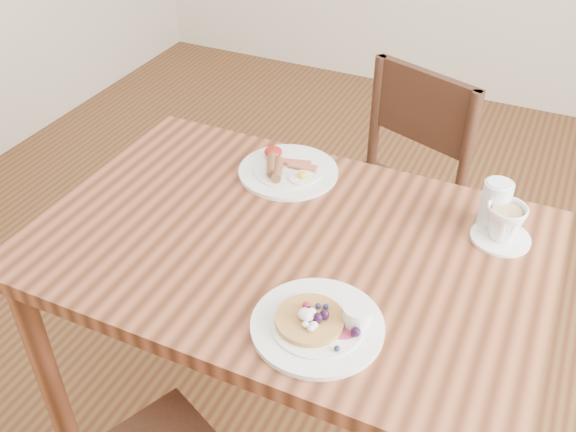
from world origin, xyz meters
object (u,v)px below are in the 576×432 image
(pancake_plate, at_px, (320,323))
(water_glass, at_px, (495,205))
(breakfast_plate, at_px, (287,170))
(teacup_saucer, at_px, (504,224))
(dining_table, at_px, (288,271))
(chair_far, at_px, (389,194))

(pancake_plate, distance_m, water_glass, 0.55)
(breakfast_plate, height_order, teacup_saucer, teacup_saucer)
(dining_table, relative_size, breakfast_plate, 4.44)
(chair_far, bearing_deg, water_glass, 153.09)
(dining_table, bearing_deg, teacup_saucer, 25.31)
(dining_table, relative_size, water_glass, 9.88)
(chair_far, bearing_deg, breakfast_plate, 84.30)
(teacup_saucer, bearing_deg, chair_far, 131.78)
(breakfast_plate, distance_m, water_glass, 0.55)
(teacup_saucer, bearing_deg, pancake_plate, -122.01)
(breakfast_plate, bearing_deg, dining_table, -64.30)
(dining_table, xyz_separation_m, water_glass, (0.42, 0.26, 0.16))
(chair_far, distance_m, breakfast_plate, 0.51)
(dining_table, distance_m, water_glass, 0.52)
(dining_table, height_order, pancake_plate, pancake_plate)
(dining_table, bearing_deg, chair_far, 84.07)
(dining_table, bearing_deg, pancake_plate, -52.01)
(pancake_plate, distance_m, breakfast_plate, 0.57)
(pancake_plate, bearing_deg, water_glass, 63.38)
(pancake_plate, height_order, water_glass, water_glass)
(water_glass, bearing_deg, chair_far, 132.48)
(breakfast_plate, xyz_separation_m, teacup_saucer, (0.58, -0.04, 0.03))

